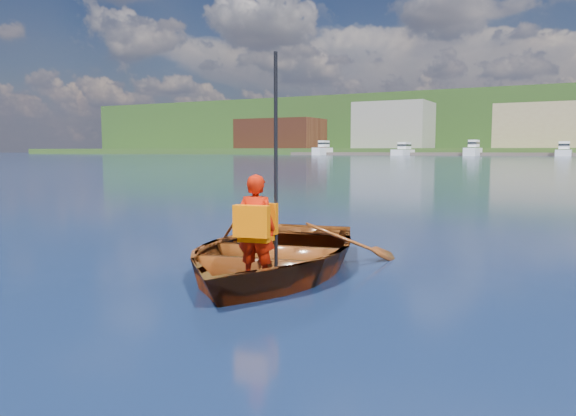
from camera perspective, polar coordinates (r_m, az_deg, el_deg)
name	(u,v)px	position (r m, az deg, el deg)	size (l,w,h in m)	color
ground	(250,283)	(5.84, -3.90, -7.58)	(600.00, 600.00, 0.00)	#0D2442
rowboat	(272,253)	(6.31, -1.62, -4.55)	(3.13, 3.94, 0.73)	brown
child_paddler	(256,226)	(5.35, -3.23, -1.84)	(0.42, 0.39, 2.18)	#B91503
waterfront_buildings	(543,127)	(170.28, 24.51, 7.50)	(202.00, 16.00, 14.00)	brown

